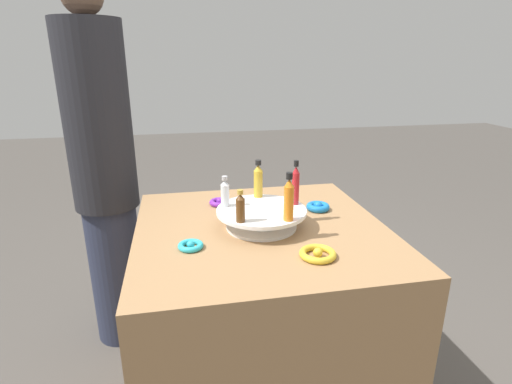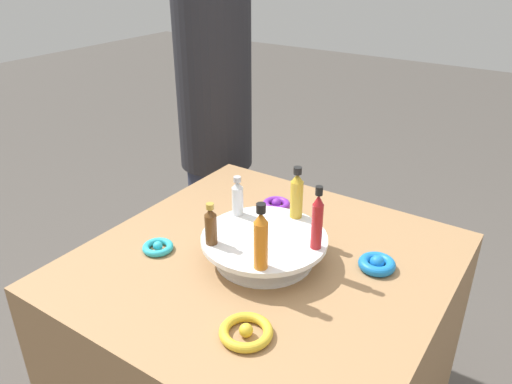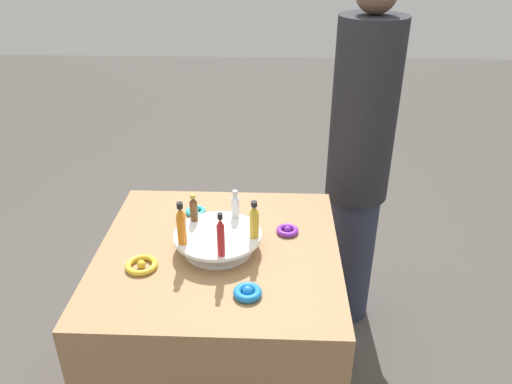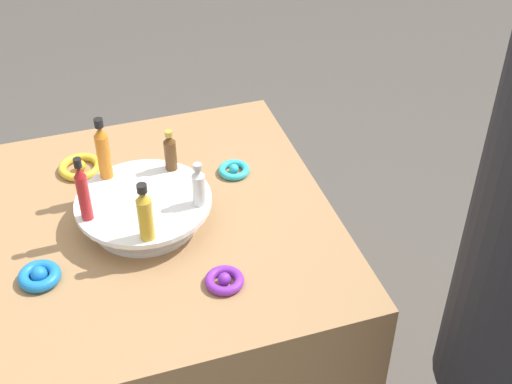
{
  "view_description": "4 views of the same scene",
  "coord_description": "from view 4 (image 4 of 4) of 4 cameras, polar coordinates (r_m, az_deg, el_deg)",
  "views": [
    {
      "loc": [
        0.25,
        1.19,
        1.29
      ],
      "look_at": [
        0.02,
        -0.01,
        0.87
      ],
      "focal_mm": 28.0,
      "sensor_mm": 36.0,
      "label": 1
    },
    {
      "loc": [
        -0.54,
        0.83,
        1.43
      ],
      "look_at": [
        0.07,
        -0.06,
        0.89
      ],
      "focal_mm": 35.0,
      "sensor_mm": 36.0,
      "label": 2
    },
    {
      "loc": [
        -1.4,
        -0.18,
        1.73
      ],
      "look_at": [
        0.13,
        -0.12,
        0.91
      ],
      "focal_mm": 35.0,
      "sensor_mm": 36.0,
      "label": 3
    },
    {
      "loc": [
        -0.14,
        -1.21,
        1.78
      ],
      "look_at": [
        0.2,
        -0.19,
        0.93
      ],
      "focal_mm": 50.0,
      "sensor_mm": 36.0,
      "label": 4
    }
  ],
  "objects": [
    {
      "name": "display_stand",
      "position": [
        1.57,
        -8.92,
        -1.33
      ],
      "size": [
        0.3,
        0.3,
        0.06
      ],
      "color": "white",
      "rests_on": "party_table"
    },
    {
      "name": "ribbon_bow_gold",
      "position": [
        1.77,
        -13.87,
        1.96
      ],
      "size": [
        0.11,
        0.11,
        0.03
      ],
      "color": "gold",
      "rests_on": "party_table"
    },
    {
      "name": "bottle_clear",
      "position": [
        1.5,
        -4.61,
        0.5
      ],
      "size": [
        0.03,
        0.03,
        0.1
      ],
      "color": "silver",
      "rests_on": "display_stand"
    },
    {
      "name": "ribbon_bow_teal",
      "position": [
        1.71,
        -1.78,
        1.79
      ],
      "size": [
        0.08,
        0.08,
        0.02
      ],
      "color": "#2DB7CC",
      "rests_on": "party_table"
    },
    {
      "name": "party_table",
      "position": [
        1.86,
        -7.67,
        -11.18
      ],
      "size": [
        0.82,
        0.82,
        0.75
      ],
      "color": "#9E754C",
      "rests_on": "ground_plane"
    },
    {
      "name": "bottle_red",
      "position": [
        1.49,
        -13.67,
        0.03
      ],
      "size": [
        0.03,
        0.03,
        0.15
      ],
      "color": "#B21E23",
      "rests_on": "display_stand"
    },
    {
      "name": "bottle_orange",
      "position": [
        1.6,
        -12.14,
        3.25
      ],
      "size": [
        0.03,
        0.03,
        0.15
      ],
      "color": "orange",
      "rests_on": "display_stand"
    },
    {
      "name": "ribbon_bow_blue",
      "position": [
        1.5,
        -16.94,
        -6.43
      ],
      "size": [
        0.09,
        0.09,
        0.03
      ],
      "color": "blue",
      "rests_on": "party_table"
    },
    {
      "name": "bottle_gold",
      "position": [
        1.42,
        -8.87,
        -1.73
      ],
      "size": [
        0.03,
        0.03,
        0.13
      ],
      "color": "gold",
      "rests_on": "display_stand"
    },
    {
      "name": "ribbon_bow_purple",
      "position": [
        1.43,
        -2.54,
        -7.07
      ],
      "size": [
        0.08,
        0.08,
        0.03
      ],
      "color": "purple",
      "rests_on": "party_table"
    },
    {
      "name": "bottle_brown",
      "position": [
        1.61,
        -6.88,
        3.23
      ],
      "size": [
        0.03,
        0.03,
        0.1
      ],
      "color": "brown",
      "rests_on": "display_stand"
    }
  ]
}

